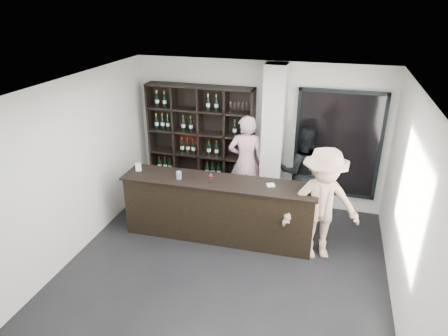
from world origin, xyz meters
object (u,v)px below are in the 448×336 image
(tasting_counter, at_px, (218,209))
(taster_pink, at_px, (246,162))
(customer, at_px, (322,205))
(taster_black, at_px, (302,171))
(wine_shelf, at_px, (201,144))

(tasting_counter, xyz_separation_m, taster_pink, (0.20, 1.26, 0.41))
(tasting_counter, relative_size, customer, 1.75)
(tasting_counter, bearing_deg, taster_black, 43.00)
(taster_black, xyz_separation_m, customer, (0.44, -1.35, 0.06))
(taster_black, bearing_deg, tasting_counter, 31.81)
(tasting_counter, height_order, customer, customer)
(tasting_counter, height_order, taster_black, taster_black)
(taster_pink, relative_size, taster_black, 1.07)
(taster_black, distance_m, customer, 1.42)
(tasting_counter, relative_size, taster_pink, 1.75)
(wine_shelf, relative_size, taster_black, 1.34)
(tasting_counter, bearing_deg, wine_shelf, 118.27)
(taster_pink, bearing_deg, taster_black, 166.50)
(wine_shelf, bearing_deg, tasting_counter, -60.66)
(taster_pink, height_order, customer, taster_pink)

